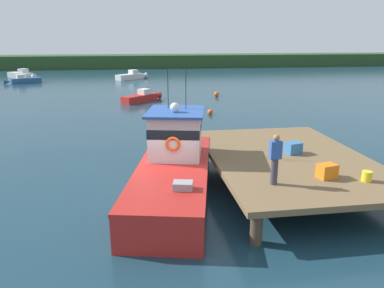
{
  "coord_description": "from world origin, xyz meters",
  "views": [
    {
      "loc": [
        -0.99,
        -13.07,
        5.69
      ],
      "look_at": [
        1.2,
        1.54,
        1.4
      ],
      "focal_mm": 34.45,
      "sensor_mm": 36.0,
      "label": 1
    }
  ],
  "objects_px": {
    "moored_boat_far_left": "(132,76)",
    "mooring_buoy_channel_marker": "(210,112)",
    "deckhand_by_the_boat": "(275,158)",
    "moored_boat_far_right": "(22,75)",
    "crate_single_far": "(293,148)",
    "moored_boat_off_the_point": "(23,80)",
    "moored_boat_outer_mooring": "(142,97)",
    "bait_bucket": "(367,176)",
    "crate_single_by_cleat": "(327,171)",
    "main_fishing_boat": "(175,165)",
    "mooring_buoy_outer": "(217,94)"
  },
  "relations": [
    {
      "from": "moored_boat_far_left",
      "to": "mooring_buoy_channel_marker",
      "type": "relative_size",
      "value": 11.08
    },
    {
      "from": "deckhand_by_the_boat",
      "to": "moored_boat_far_right",
      "type": "xyz_separation_m",
      "value": [
        -20.61,
        46.84,
        -1.6
      ]
    },
    {
      "from": "moored_boat_far_right",
      "to": "crate_single_far",
      "type": "bearing_deg",
      "value": -62.8
    },
    {
      "from": "moored_boat_off_the_point",
      "to": "moored_boat_outer_mooring",
      "type": "relative_size",
      "value": 1.15
    },
    {
      "from": "crate_single_far",
      "to": "moored_boat_far_right",
      "type": "bearing_deg",
      "value": 117.2
    },
    {
      "from": "moored_boat_off_the_point",
      "to": "mooring_buoy_channel_marker",
      "type": "xyz_separation_m",
      "value": [
        19.9,
        -23.29,
        -0.19
      ]
    },
    {
      "from": "deckhand_by_the_boat",
      "to": "bait_bucket",
      "type": "bearing_deg",
      "value": -3.95
    },
    {
      "from": "crate_single_by_cleat",
      "to": "moored_boat_far_left",
      "type": "relative_size",
      "value": 0.13
    },
    {
      "from": "deckhand_by_the_boat",
      "to": "moored_boat_far_right",
      "type": "relative_size",
      "value": 0.34
    },
    {
      "from": "moored_boat_off_the_point",
      "to": "moored_boat_far_left",
      "type": "xyz_separation_m",
      "value": [
        13.76,
        2.8,
        0.05
      ]
    },
    {
      "from": "main_fishing_boat",
      "to": "crate_single_by_cleat",
      "type": "distance_m",
      "value": 5.44
    },
    {
      "from": "crate_single_far",
      "to": "mooring_buoy_outer",
      "type": "distance_m",
      "value": 22.6
    },
    {
      "from": "moored_boat_outer_mooring",
      "to": "crate_single_far",
      "type": "bearing_deg",
      "value": -74.65
    },
    {
      "from": "moored_boat_far_right",
      "to": "mooring_buoy_channel_marker",
      "type": "xyz_separation_m",
      "value": [
        21.92,
        -30.03,
        -0.26
      ]
    },
    {
      "from": "crate_single_far",
      "to": "moored_boat_far_left",
      "type": "height_order",
      "value": "crate_single_far"
    },
    {
      "from": "main_fishing_boat",
      "to": "moored_boat_outer_mooring",
      "type": "bearing_deg",
      "value": 92.4
    },
    {
      "from": "main_fishing_boat",
      "to": "moored_boat_far_right",
      "type": "relative_size",
      "value": 2.08
    },
    {
      "from": "mooring_buoy_channel_marker",
      "to": "moored_boat_outer_mooring",
      "type": "bearing_deg",
      "value": 126.48
    },
    {
      "from": "mooring_buoy_channel_marker",
      "to": "mooring_buoy_outer",
      "type": "relative_size",
      "value": 0.82
    },
    {
      "from": "bait_bucket",
      "to": "moored_boat_outer_mooring",
      "type": "xyz_separation_m",
      "value": [
        -6.81,
        23.85,
        -0.98
      ]
    },
    {
      "from": "crate_single_far",
      "to": "mooring_buoy_channel_marker",
      "type": "relative_size",
      "value": 1.46
    },
    {
      "from": "moored_boat_outer_mooring",
      "to": "moored_boat_far_right",
      "type": "xyz_separation_m",
      "value": [
        -16.87,
        23.2,
        0.08
      ]
    },
    {
      "from": "moored_boat_far_left",
      "to": "moored_boat_far_right",
      "type": "height_order",
      "value": "moored_boat_far_right"
    },
    {
      "from": "moored_boat_off_the_point",
      "to": "moored_boat_far_right",
      "type": "height_order",
      "value": "moored_boat_far_right"
    },
    {
      "from": "bait_bucket",
      "to": "moored_boat_outer_mooring",
      "type": "bearing_deg",
      "value": 105.94
    },
    {
      "from": "deckhand_by_the_boat",
      "to": "moored_boat_outer_mooring",
      "type": "height_order",
      "value": "deckhand_by_the_boat"
    },
    {
      "from": "bait_bucket",
      "to": "mooring_buoy_outer",
      "type": "distance_m",
      "value": 25.71
    },
    {
      "from": "deckhand_by_the_boat",
      "to": "moored_boat_far_left",
      "type": "relative_size",
      "value": 0.36
    },
    {
      "from": "main_fishing_boat",
      "to": "moored_boat_far_right",
      "type": "distance_m",
      "value": 47.5
    },
    {
      "from": "main_fishing_boat",
      "to": "mooring_buoy_channel_marker",
      "type": "distance_m",
      "value": 14.66
    },
    {
      "from": "crate_single_by_cleat",
      "to": "moored_boat_far_right",
      "type": "relative_size",
      "value": 0.13
    },
    {
      "from": "main_fishing_boat",
      "to": "mooring_buoy_outer",
      "type": "distance_m",
      "value": 23.62
    },
    {
      "from": "moored_boat_far_left",
      "to": "mooring_buoy_channel_marker",
      "type": "xyz_separation_m",
      "value": [
        6.14,
        -26.09,
        -0.24
      ]
    },
    {
      "from": "crate_single_far",
      "to": "deckhand_by_the_boat",
      "type": "xyz_separation_m",
      "value": [
        -1.93,
        -2.97,
        0.63
      ]
    },
    {
      "from": "crate_single_far",
      "to": "moored_boat_off_the_point",
      "type": "xyz_separation_m",
      "value": [
        -20.53,
        37.13,
        -1.04
      ]
    },
    {
      "from": "moored_boat_far_left",
      "to": "moored_boat_far_right",
      "type": "relative_size",
      "value": 0.95
    },
    {
      "from": "crate_single_by_cleat",
      "to": "moored_boat_far_right",
      "type": "height_order",
      "value": "crate_single_by_cleat"
    },
    {
      "from": "crate_single_by_cleat",
      "to": "moored_boat_far_left",
      "type": "distance_m",
      "value": 43.18
    },
    {
      "from": "moored_boat_far_right",
      "to": "deckhand_by_the_boat",
      "type": "bearing_deg",
      "value": -66.25
    },
    {
      "from": "crate_single_far",
      "to": "deckhand_by_the_boat",
      "type": "height_order",
      "value": "deckhand_by_the_boat"
    },
    {
      "from": "crate_single_far",
      "to": "moored_boat_far_left",
      "type": "xyz_separation_m",
      "value": [
        -6.76,
        39.93,
        -0.98
      ]
    },
    {
      "from": "crate_single_by_cleat",
      "to": "moored_boat_outer_mooring",
      "type": "bearing_deg",
      "value": 103.66
    },
    {
      "from": "bait_bucket",
      "to": "crate_single_by_cleat",
      "type": "bearing_deg",
      "value": 156.98
    },
    {
      "from": "crate_single_far",
      "to": "moored_boat_outer_mooring",
      "type": "height_order",
      "value": "crate_single_far"
    },
    {
      "from": "crate_single_far",
      "to": "mooring_buoy_outer",
      "type": "relative_size",
      "value": 1.2
    },
    {
      "from": "main_fishing_boat",
      "to": "mooring_buoy_channel_marker",
      "type": "bearing_deg",
      "value": 73.41
    },
    {
      "from": "crate_single_far",
      "to": "mooring_buoy_outer",
      "type": "bearing_deg",
      "value": 85.58
    },
    {
      "from": "main_fishing_boat",
      "to": "crate_single_far",
      "type": "relative_size",
      "value": 16.61
    },
    {
      "from": "moored_boat_off_the_point",
      "to": "crate_single_far",
      "type": "bearing_deg",
      "value": -61.07
    },
    {
      "from": "moored_boat_far_left",
      "to": "mooring_buoy_channel_marker",
      "type": "distance_m",
      "value": 26.8
    }
  ]
}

